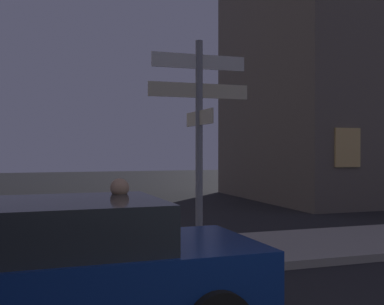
{
  "coord_description": "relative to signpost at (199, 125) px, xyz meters",
  "views": [
    {
      "loc": [
        -2.13,
        -2.19,
        1.95
      ],
      "look_at": [
        0.54,
        5.75,
        1.89
      ],
      "focal_mm": 44.83,
      "sensor_mm": 36.0,
      "label": 1
    }
  ],
  "objects": [
    {
      "name": "car_side_parked",
      "position": [
        -2.35,
        -2.51,
        -1.59
      ],
      "size": [
        4.25,
        2.01,
        1.43
      ],
      "color": "navy",
      "rests_on": "ground_plane"
    },
    {
      "name": "signpost",
      "position": [
        0.0,
        0.0,
        0.0
      ],
      "size": [
        1.74,
        1.25,
        3.61
      ],
      "color": "gray",
      "rests_on": "sidewalk_kerb"
    },
    {
      "name": "cyclist",
      "position": [
        -1.62,
        -1.95,
        -1.59
      ],
      "size": [
        1.82,
        0.33,
        1.61
      ],
      "color": "black",
      "rests_on": "ground_plane"
    },
    {
      "name": "sidewalk_kerb",
      "position": [
        -0.51,
        0.63,
        -2.27
      ],
      "size": [
        40.0,
        2.64,
        0.14
      ],
      "primitive_type": "cube",
      "color": "#9E9991",
      "rests_on": "ground_plane"
    }
  ]
}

